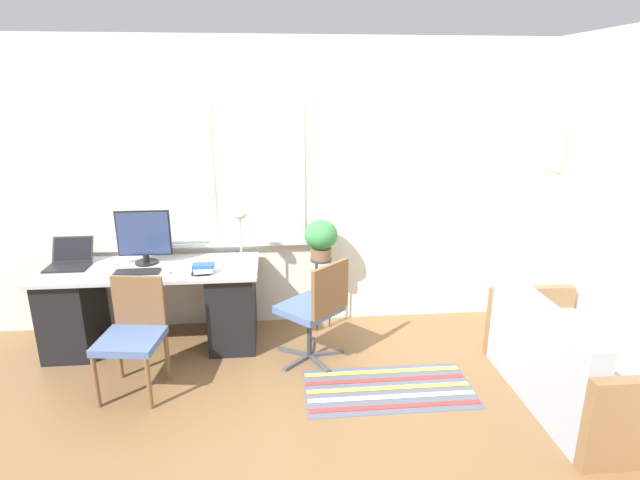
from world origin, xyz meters
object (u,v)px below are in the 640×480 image
Objects in this scene: plant_stand at (321,271)px; potted_plant at (321,237)px; office_chair_swivel at (315,307)px; couch_loveseat at (570,366)px; monitor at (144,237)px; desk_lamp at (240,224)px; book_stack at (203,269)px; laptop at (69,261)px; keyboard at (137,272)px; desk_chair_wooden at (133,332)px; mouse at (169,271)px.

plant_stand is 0.34m from potted_plant.
potted_plant is (0.10, 0.61, 0.43)m from office_chair_swivel.
office_chair_swivel is 1.99m from couch_loveseat.
monitor is 0.68× the size of plant_stand.
book_stack is at bearing -141.86° from desk_lamp.
desk_lamp is at bearing -3.62° from monitor.
office_chair_swivel is at bearing -13.35° from laptop.
desk_lamp is 0.32× the size of couch_loveseat.
potted_plant reaches higher than keyboard.
couch_loveseat is at bearing -17.01° from keyboard.
desk_chair_wooden is 1.77m from plant_stand.
keyboard is 0.28m from mouse.
book_stack reaches higher than plant_stand.
monitor is 0.53× the size of office_chair_swivel.
laptop is 0.23× the size of couch_loveseat.
office_chair_swivel is at bearing 19.23° from desk_chair_wooden.
couch_loveseat is at bearing -38.02° from potted_plant.
office_chair_swivel is 2.45× the size of potted_plant.
book_stack is (1.19, -0.29, -0.01)m from laptop.
desk_lamp reaches higher than potted_plant.
desk_chair_wooden is (0.08, -0.56, -0.28)m from keyboard.
monitor is 3.61m from couch_loveseat.
desk_lamp is (1.51, -0.04, 0.31)m from laptop.
keyboard is at bearing -167.70° from desk_lamp.
potted_plant reaches higher than couch_loveseat.
desk_chair_wooden is (-0.48, -0.50, -0.31)m from book_stack.
laptop is 2.25m from plant_stand.
monitor is at bearing 150.55° from book_stack.
couch_loveseat is at bearing -20.90° from monitor.
laptop is at bearing 178.47° from desk_lamp.
office_chair_swivel reaches higher than mouse.
desk_chair_wooden reaches higher than mouse.
laptop is 0.94m from mouse.
mouse is (0.25, -0.27, -0.23)m from monitor.
laptop is at bearing 164.11° from mouse.
book_stack is at bearing -5.89° from keyboard.
desk_chair_wooden is at bearing -82.07° from keyboard.
plant_stand is (1.58, 0.09, -0.41)m from monitor.
desk_lamp is at bearing -80.39° from office_chair_swivel.
desk_chair_wooden is 1.82m from potted_plant.
monitor is 0.32× the size of couch_loveseat.
mouse is 0.33× the size of book_stack.
desk_lamp is (0.87, 0.19, 0.35)m from keyboard.
office_chair_swivel is (1.50, -0.27, -0.27)m from keyboard.
couch_loveseat is at bearing -0.12° from desk_chair_wooden.
desk_lamp reaches higher than plant_stand.
keyboard is 1.64m from potted_plant.
monitor reaches higher than keyboard.
desk_chair_wooden reaches higher than keyboard.
office_chair_swivel is (0.62, -0.46, -0.62)m from desk_lamp.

